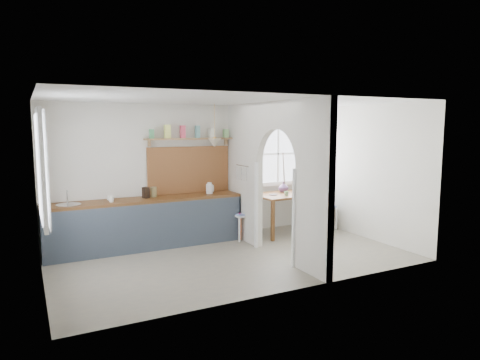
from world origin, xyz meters
name	(u,v)px	position (x,y,z in m)	size (l,w,h in m)	color
floor	(235,258)	(0.00, 0.00, 0.00)	(5.80, 3.20, 0.01)	gray
ceiling	(235,100)	(0.00, 0.00, 2.60)	(5.80, 3.20, 0.01)	silver
walls	(235,181)	(0.00, 0.00, 1.30)	(5.81, 3.21, 2.60)	silver
partition	(270,170)	(0.70, 0.06, 1.45)	(0.12, 3.20, 2.60)	silver
kitchen_window	(40,168)	(-2.87, 0.00, 1.65)	(0.10, 1.16, 1.50)	white
nook_window	(278,154)	(1.80, 1.56, 1.60)	(1.76, 0.10, 1.30)	white
counter	(146,222)	(-1.13, 1.33, 0.46)	(3.50, 0.60, 0.90)	brown
sink	(69,205)	(-2.43, 1.30, 0.89)	(0.40, 0.40, 0.02)	silver
backsplash	(189,170)	(-0.20, 1.58, 1.35)	(1.65, 0.03, 0.90)	#925B2F
shelf	(190,136)	(-0.20, 1.49, 2.00)	(1.75, 0.20, 0.21)	tan
pendant_lamp	(215,143)	(0.15, 1.15, 1.88)	(0.26, 0.26, 0.16)	beige
utensil_rail	(243,166)	(0.61, 0.90, 1.45)	(0.02, 0.02, 0.50)	silver
dining_table	(287,213)	(1.70, 1.04, 0.41)	(1.31, 0.88, 0.82)	brown
chair_left	(243,213)	(0.72, 1.08, 0.51)	(0.46, 0.46, 1.01)	white
chair_right	(323,205)	(2.63, 1.03, 0.50)	(0.46, 0.46, 1.00)	white
kettle	(209,188)	(0.11, 1.32, 1.00)	(0.17, 0.14, 0.21)	silver
mug_a	(111,199)	(-1.76, 1.20, 0.95)	(0.11, 0.11, 0.10)	white
mug_b	(110,198)	(-1.74, 1.38, 0.95)	(0.12, 0.12, 0.09)	white
knife_block	(146,193)	(-1.12, 1.35, 1.00)	(0.09, 0.13, 0.20)	black
jar	(153,192)	(-0.96, 1.41, 0.99)	(0.11, 0.11, 0.18)	olive
towel_magenta	(240,226)	(0.58, 0.96, 0.28)	(0.02, 0.03, 0.53)	#B41253
towel_orange	(241,228)	(0.58, 0.93, 0.25)	(0.02, 0.03, 0.45)	#EC520A
bowl	(306,191)	(2.07, 0.90, 0.86)	(0.31, 0.31, 0.08)	white
table_cup	(286,193)	(1.56, 0.84, 0.86)	(0.09, 0.09, 0.09)	#7AA875
plate	(273,195)	(1.36, 1.02, 0.83)	(0.17, 0.17, 0.01)	#2A2524
vase	(283,187)	(1.75, 1.25, 0.93)	(0.21, 0.21, 0.22)	#51345C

